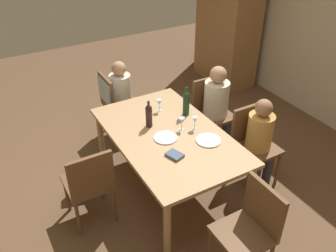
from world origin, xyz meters
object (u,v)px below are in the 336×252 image
at_px(wine_bottle_dark_red, 186,103).
at_px(chair_left_end, 112,98).
at_px(chair_near, 89,182).
at_px(wine_glass_near_left, 195,120).
at_px(person_woman_host, 123,93).
at_px(person_man_bearded, 217,103).
at_px(person_man_guest, 261,137).
at_px(wine_glass_centre, 182,121).
at_px(chair_far_left, 211,108).
at_px(handbag, 81,187).
at_px(armoire_cabinet, 228,19).
at_px(wine_bottle_tall_green, 149,115).
at_px(dinner_plate_guest_left, 166,138).
at_px(wine_glass_near_right, 159,103).
at_px(chair_far_right, 253,139).
at_px(dinner_plate_host, 208,140).
at_px(chair_right_end, 251,225).
at_px(dining_table, 168,139).

bearing_deg(wine_bottle_dark_red, chair_left_end, -154.31).
xyz_separation_m(chair_near, wine_glass_near_left, (-0.03, 1.24, 0.31)).
distance_m(person_woman_host, wine_glass_near_left, 1.38).
height_order(person_man_bearded, wine_glass_near_left, person_man_bearded).
bearing_deg(person_man_guest, wine_glass_centre, -29.32).
height_order(chair_left_end, chair_far_left, same).
distance_m(person_man_bearded, handbag, 1.95).
bearing_deg(armoire_cabinet, chair_left_end, -73.48).
bearing_deg(chair_near, person_woman_host, 55.03).
bearing_deg(wine_bottle_tall_green, wine_glass_centre, 49.00).
relative_size(wine_bottle_dark_red, dinner_plate_guest_left, 1.39).
xyz_separation_m(chair_left_end, wine_glass_near_right, (0.81, 0.27, 0.25)).
distance_m(chair_far_right, dinner_plate_guest_left, 1.05).
relative_size(chair_far_left, dinner_plate_host, 3.48).
bearing_deg(wine_glass_centre, handbag, -107.75).
relative_size(chair_right_end, handbag, 3.29).
relative_size(chair_near, wine_glass_centre, 6.17).
relative_size(wine_glass_centre, wine_glass_near_right, 1.00).
relative_size(chair_far_right, dinner_plate_guest_left, 3.65).
bearing_deg(armoire_cabinet, handbag, -62.93).
bearing_deg(wine_glass_near_left, dinner_plate_host, -0.33).
height_order(chair_right_end, wine_bottle_tall_green, wine_bottle_tall_green).
bearing_deg(wine_glass_near_left, wine_bottle_tall_green, -125.47).
bearing_deg(chair_right_end, wine_bottle_dark_red, -10.74).
height_order(wine_glass_near_left, wine_glass_centre, same).
xyz_separation_m(chair_near, wine_bottle_tall_green, (-0.32, 0.83, 0.34)).
bearing_deg(dinner_plate_host, handbag, -118.46).
xyz_separation_m(wine_bottle_tall_green, wine_glass_near_right, (-0.24, 0.26, -0.03)).
bearing_deg(wine_glass_centre, wine_bottle_tall_green, -131.00).
relative_size(person_man_bearded, wine_glass_near_left, 7.73).
bearing_deg(chair_left_end, handbag, -40.92).
height_order(wine_bottle_tall_green, wine_glass_near_right, wine_bottle_tall_green).
height_order(dinner_plate_guest_left, handbag, dinner_plate_guest_left).
distance_m(chair_right_end, wine_glass_near_left, 1.29).
relative_size(person_man_guest, wine_glass_near_left, 7.32).
distance_m(person_man_bearded, wine_glass_near_right, 0.81).
height_order(chair_left_end, dinner_plate_host, chair_left_end).
bearing_deg(chair_far_left, person_woman_host, -41.02).
height_order(chair_far_right, chair_near, same).
distance_m(chair_far_left, wine_glass_centre, 0.96).
distance_m(chair_near, person_man_guest, 1.90).
bearing_deg(chair_far_right, handbag, -19.73).
height_order(wine_glass_centre, dinner_plate_guest_left, wine_glass_centre).
xyz_separation_m(dining_table, person_woman_host, (-1.29, 0.03, -0.03)).
relative_size(armoire_cabinet, dining_table, 1.20).
xyz_separation_m(wine_glass_centre, dinner_plate_host, (0.32, 0.13, -0.10)).
height_order(person_woman_host, handbag, person_woman_host).
relative_size(chair_near, wine_bottle_tall_green, 2.94).
distance_m(armoire_cabinet, person_woman_host, 2.43).
relative_size(dining_table, person_man_bearded, 1.57).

